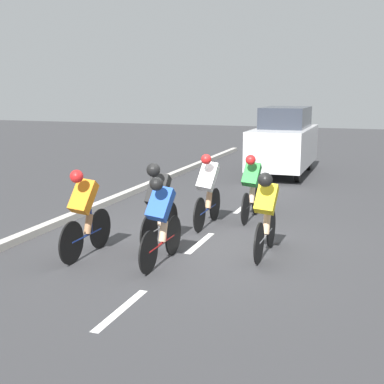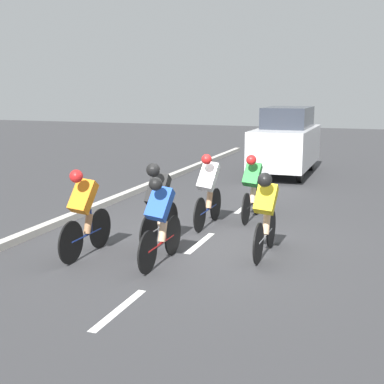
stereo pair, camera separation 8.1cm
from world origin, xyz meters
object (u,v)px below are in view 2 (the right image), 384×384
at_px(cyclist_white, 208,189).
at_px(cyclist_blue, 160,219).
at_px(cyclist_yellow, 265,211).
at_px(cyclist_orange, 84,211).
at_px(cyclist_green, 252,186).
at_px(support_car, 286,141).
at_px(cyclist_black, 158,203).

bearing_deg(cyclist_white, cyclist_blue, 90.85).
relative_size(cyclist_yellow, cyclist_blue, 0.98).
bearing_deg(cyclist_orange, cyclist_white, -117.02).
xyz_separation_m(cyclist_green, cyclist_yellow, (-0.82, 2.41, 0.03)).
height_order(cyclist_white, support_car, support_car).
distance_m(cyclist_yellow, cyclist_blue, 1.79).
xyz_separation_m(cyclist_orange, support_car, (-1.61, -9.87, 0.30)).
xyz_separation_m(cyclist_green, cyclist_white, (0.71, 0.86, 0.04)).
distance_m(cyclist_yellow, cyclist_orange, 3.04).
height_order(cyclist_black, cyclist_blue, cyclist_black).
relative_size(cyclist_white, support_car, 0.42).
distance_m(cyclist_yellow, support_car, 8.91).
distance_m(cyclist_orange, support_car, 10.00).
bearing_deg(cyclist_white, cyclist_black, 77.70).
height_order(cyclist_yellow, cyclist_black, cyclist_black).
bearing_deg(cyclist_blue, cyclist_orange, 1.75).
xyz_separation_m(cyclist_green, cyclist_black, (1.08, 2.55, 0.07)).
bearing_deg(cyclist_yellow, cyclist_blue, 34.13).
distance_m(cyclist_green, cyclist_yellow, 2.54).
height_order(cyclist_green, cyclist_white, cyclist_white).
distance_m(cyclist_green, cyclist_white, 1.11).
bearing_deg(cyclist_white, cyclist_orange, 62.98).
xyz_separation_m(cyclist_orange, cyclist_blue, (-1.36, -0.04, -0.02)).
bearing_deg(cyclist_yellow, cyclist_black, 4.23).
relative_size(cyclist_yellow, cyclist_black, 1.01).
distance_m(cyclist_black, cyclist_white, 1.73).
distance_m(cyclist_black, support_car, 8.99).
bearing_deg(cyclist_blue, cyclist_yellow, -145.87).
xyz_separation_m(cyclist_white, cyclist_blue, (-0.04, 2.56, -0.02)).
height_order(cyclist_green, cyclist_yellow, cyclist_yellow).
bearing_deg(support_car, cyclist_orange, 80.76).
relative_size(cyclist_white, cyclist_blue, 1.01).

